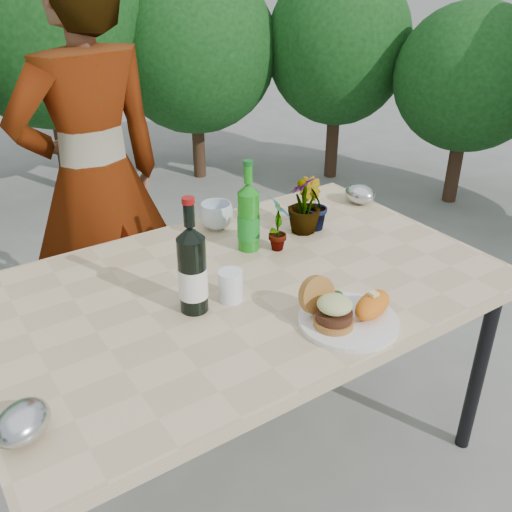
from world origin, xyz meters
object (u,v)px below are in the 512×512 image
patio_table (242,298)px  wine_bottle (192,271)px  person (95,182)px  dinner_plate (348,321)px

patio_table → wine_bottle: (-0.19, -0.05, 0.19)m
wine_bottle → person: 0.87m
dinner_plate → person: 1.21m
dinner_plate → person: (-0.29, 1.17, 0.10)m
dinner_plate → patio_table: bearing=110.2°
dinner_plate → person: size_ratio=0.16×
dinner_plate → wine_bottle: 0.46m
patio_table → person: person is taller
person → dinner_plate: bearing=97.3°
patio_table → person: size_ratio=0.94×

